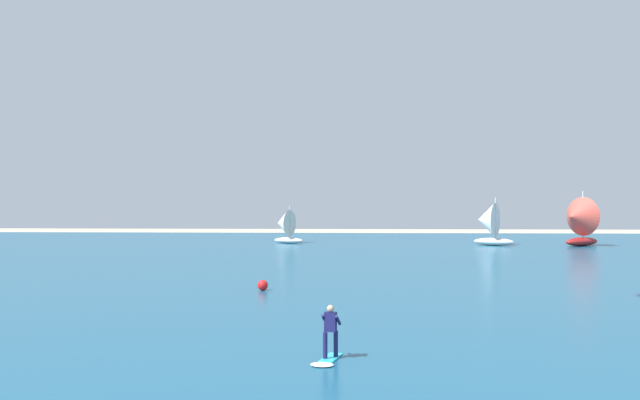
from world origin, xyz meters
TOP-DOWN VIEW (x-y plane):
  - ocean at (0.00, 51.29)m, footprint 160.00×90.00m
  - kitesurfer at (0.55, 18.72)m, footprint 1.01×2.03m
  - sailboat_mid_right at (24.02, 70.51)m, footprint 5.03×4.75m
  - sailboat_heeled_over at (-6.10, 73.79)m, footprint 3.59×3.22m
  - sailboat_center_horizon at (15.22, 71.54)m, footprint 4.42×3.94m
  - marker_buoy at (-3.54, 34.89)m, footprint 0.56×0.56m

SIDE VIEW (x-z plane):
  - ocean at x=0.00m, z-range 0.00..0.10m
  - marker_buoy at x=-3.54m, z-range 0.10..0.66m
  - kitesurfer at x=0.55m, z-range -0.13..1.54m
  - sailboat_heeled_over at x=-6.10m, z-range -0.07..3.97m
  - sailboat_center_horizon at x=15.22m, z-range -0.11..4.83m
  - sailboat_mid_right at x=24.02m, z-range -0.13..5.46m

